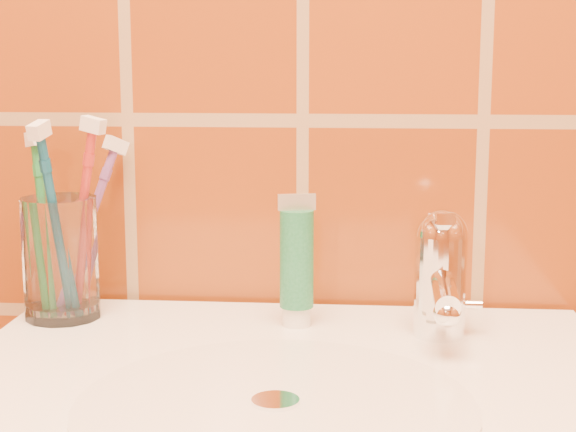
{
  "coord_description": "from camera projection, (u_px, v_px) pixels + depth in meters",
  "views": [
    {
      "loc": [
        0.06,
        0.3,
        1.1
      ],
      "look_at": [
        -0.01,
        1.08,
        0.96
      ],
      "focal_mm": 55.0,
      "sensor_mm": 36.0,
      "label": 1
    }
  ],
  "objects": [
    {
      "name": "toothbrush_3",
      "position": [
        88.0,
        226.0,
        0.89
      ],
      "size": [
        0.15,
        0.15,
        0.2
      ],
      "primitive_type": null,
      "rotation": [
        0.41,
        0.0,
        2.35
      ],
      "color": "#754799",
      "rests_on": "glass_tumbler"
    },
    {
      "name": "glass_tumbler",
      "position": [
        61.0,
        258.0,
        0.87
      ],
      "size": [
        0.09,
        0.09,
        0.12
      ],
      "primitive_type": "cylinder",
      "rotation": [
        0.0,
        0.0,
        -0.28
      ],
      "color": "white",
      "rests_on": "pedestal_sink"
    },
    {
      "name": "toothbrush_0",
      "position": [
        44.0,
        226.0,
        0.87
      ],
      "size": [
        0.08,
        0.08,
        0.2
      ],
      "primitive_type": null,
      "rotation": [
        0.16,
        0.0,
        -2.4
      ],
      "color": "#20793B",
      "rests_on": "glass_tumbler"
    },
    {
      "name": "toothpaste_tube",
      "position": [
        297.0,
        265.0,
        0.84
      ],
      "size": [
        0.04,
        0.03,
        0.13
      ],
      "rotation": [
        0.0,
        0.0,
        0.23
      ],
      "color": "white",
      "rests_on": "pedestal_sink"
    },
    {
      "name": "toothbrush_2",
      "position": [
        81.0,
        219.0,
        0.86
      ],
      "size": [
        0.09,
        0.08,
        0.21
      ],
      "primitive_type": null,
      "rotation": [
        0.19,
        0.0,
        1.26
      ],
      "color": "#AB2824",
      "rests_on": "glass_tumbler"
    },
    {
      "name": "faucet",
      "position": [
        441.0,
        270.0,
        0.81
      ],
      "size": [
        0.05,
        0.11,
        0.12
      ],
      "color": "white",
      "rests_on": "pedestal_sink"
    },
    {
      "name": "toothbrush_1",
      "position": [
        57.0,
        225.0,
        0.84
      ],
      "size": [
        0.06,
        0.12,
        0.21
      ],
      "primitive_type": null,
      "rotation": [
        0.23,
        0.0,
        -0.21
      ],
      "color": "navy",
      "rests_on": "glass_tumbler"
    }
  ]
}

